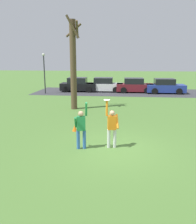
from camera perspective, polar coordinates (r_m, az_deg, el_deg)
name	(u,v)px	position (r m, az deg, el deg)	size (l,w,h in m)	color
ground_plane	(115,149)	(10.02, 4.25, -9.08)	(120.00, 120.00, 0.00)	#4C7533
person_catcher	(112,126)	(9.86, 3.44, -3.37)	(0.57, 0.49, 2.08)	silver
person_defender	(81,127)	(9.75, -4.19, -3.59)	(0.60, 0.51, 2.04)	#3366B7
frisbee_disc	(107,100)	(9.57, 2.20, 2.97)	(0.26, 0.26, 0.02)	white
parked_car_black	(78,85)	(26.97, -4.84, 6.63)	(4.13, 2.10, 1.59)	black
parked_car_white	(104,85)	(26.75, 1.59, 6.61)	(4.13, 2.10, 1.59)	white
parked_car_maroon	(135,86)	(26.52, 8.99, 6.40)	(4.13, 2.10, 1.59)	maroon
parked_car_blue	(165,87)	(26.50, 16.20, 6.04)	(4.13, 2.10, 1.59)	#233893
parking_strip	(120,92)	(26.51, 5.40, 4.92)	(19.13, 6.40, 0.01)	#38383D
bare_tree_tall	(73,63)	(17.36, -6.09, 11.88)	(1.21, 1.24, 6.67)	brown
lamppost_by_lot	(44,69)	(25.69, -13.10, 10.17)	(0.28, 0.28, 4.26)	#2D2D33
field_cone_orange	(75,128)	(12.35, -5.75, -3.97)	(0.26, 0.26, 0.32)	orange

